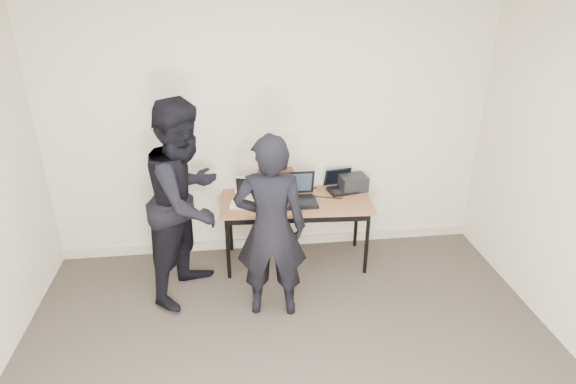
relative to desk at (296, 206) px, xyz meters
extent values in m
cube|color=beige|center=(-0.22, 0.39, 0.69)|extent=(4.50, 0.05, 2.70)
cube|color=brown|center=(0.00, 0.01, 0.04)|extent=(1.53, 0.73, 0.03)
cylinder|color=black|center=(-0.70, -0.21, -0.32)|extent=(0.04, 0.04, 0.68)
cylinder|color=black|center=(0.67, -0.29, -0.32)|extent=(0.04, 0.04, 0.68)
cylinder|color=black|center=(-0.67, 0.32, -0.32)|extent=(0.04, 0.04, 0.68)
cylinder|color=black|center=(0.70, 0.24, -0.32)|extent=(0.04, 0.04, 0.68)
cube|color=black|center=(-0.02, -0.27, -0.02)|extent=(1.40, 0.10, 0.06)
cube|color=beige|center=(-0.49, -0.03, 0.08)|extent=(0.35, 0.31, 0.03)
cube|color=beige|center=(-0.50, -0.05, 0.10)|extent=(0.27, 0.19, 0.01)
cube|color=beige|center=(-0.46, 0.11, 0.20)|extent=(0.30, 0.11, 0.21)
cube|color=black|center=(-0.47, 0.11, 0.20)|extent=(0.26, 0.09, 0.17)
cube|color=beige|center=(-0.47, 0.10, 0.09)|extent=(0.27, 0.07, 0.02)
cube|color=black|center=(0.01, -0.07, 0.07)|extent=(0.37, 0.28, 0.02)
cube|color=black|center=(0.01, -0.11, 0.09)|extent=(0.30, 0.15, 0.01)
cube|color=black|center=(0.01, 0.10, 0.21)|extent=(0.37, 0.08, 0.26)
cube|color=#26333F|center=(0.01, 0.09, 0.21)|extent=(0.32, 0.06, 0.21)
cube|color=black|center=(0.01, 0.06, 0.08)|extent=(0.33, 0.02, 0.02)
cube|color=black|center=(0.51, 0.15, 0.07)|extent=(0.33, 0.26, 0.02)
cube|color=black|center=(0.51, 0.13, 0.08)|extent=(0.26, 0.16, 0.01)
cube|color=black|center=(0.48, 0.28, 0.17)|extent=(0.30, 0.13, 0.20)
cube|color=black|center=(0.48, 0.28, 0.18)|extent=(0.26, 0.10, 0.16)
cube|color=black|center=(0.49, 0.25, 0.08)|extent=(0.26, 0.06, 0.01)
cube|color=#5E2918|center=(-0.18, 0.23, 0.18)|extent=(0.37, 0.18, 0.24)
cube|color=#5E2918|center=(-0.18, 0.17, 0.28)|extent=(0.36, 0.10, 0.07)
cube|color=#5E2918|center=(-0.02, 0.24, 0.16)|extent=(0.02, 0.10, 0.02)
ellipsoid|color=white|center=(-0.15, 0.23, 0.34)|extent=(0.14, 0.11, 0.08)
cube|color=black|center=(0.63, 0.19, 0.14)|extent=(0.29, 0.26, 0.15)
cube|color=black|center=(-0.22, -0.17, 0.07)|extent=(0.08, 0.05, 0.03)
cube|color=black|center=(0.52, 0.10, 0.06)|extent=(0.12, 0.24, 0.01)
cube|color=silver|center=(0.02, -0.11, 0.06)|extent=(0.22, 0.13, 0.01)
cube|color=silver|center=(-0.21, -0.13, 0.06)|extent=(0.23, 0.17, 0.01)
cube|color=black|center=(0.30, 0.03, 0.06)|extent=(0.32, 0.11, 0.01)
cube|color=black|center=(-0.42, -0.06, 0.06)|extent=(0.28, 0.19, 0.01)
cube|color=black|center=(0.14, 0.24, 0.06)|extent=(0.25, 0.06, 0.01)
imported|color=black|center=(-0.32, -0.76, 0.18)|extent=(0.65, 0.47, 1.68)
imported|color=black|center=(-1.04, -0.34, 0.28)|extent=(1.06, 1.14, 1.89)
cube|color=#BDB59D|center=(-0.22, 0.35, -0.61)|extent=(4.50, 0.03, 0.10)
camera|label=1|loc=(-0.61, -4.30, 2.18)|focal=30.00mm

